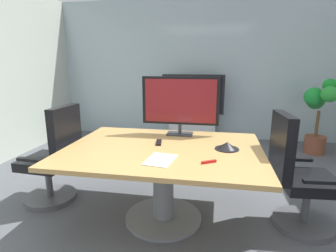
# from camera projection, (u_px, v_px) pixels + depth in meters

# --- Properties ---
(ground_plane) EXTENTS (7.60, 7.60, 0.00)m
(ground_plane) POSITION_uv_depth(u_px,v_px,m) (170.00, 226.00, 2.56)
(ground_plane) COLOR #515459
(wall_back_glass_partition) EXTENTS (5.82, 0.10, 2.76)m
(wall_back_glass_partition) POSITION_uv_depth(u_px,v_px,m) (198.00, 70.00, 5.40)
(wall_back_glass_partition) COLOR #9EB2B7
(wall_back_glass_partition) RESTS_ON ground
(conference_table) EXTENTS (1.83, 1.35, 0.75)m
(conference_table) POSITION_uv_depth(u_px,v_px,m) (163.00, 165.00, 2.55)
(conference_table) COLOR #B2894C
(conference_table) RESTS_ON ground
(office_chair_left) EXTENTS (0.61, 0.59, 1.09)m
(office_chair_left) POSITION_uv_depth(u_px,v_px,m) (54.00, 163.00, 2.92)
(office_chair_left) COLOR #4C4C51
(office_chair_left) RESTS_ON ground
(office_chair_right) EXTENTS (0.61, 0.59, 1.09)m
(office_chair_right) POSITION_uv_depth(u_px,v_px,m) (298.00, 182.00, 2.46)
(office_chair_right) COLOR #4C4C51
(office_chair_right) RESTS_ON ground
(tv_monitor) EXTENTS (0.84, 0.18, 0.64)m
(tv_monitor) POSITION_uv_depth(u_px,v_px,m) (180.00, 102.00, 2.89)
(tv_monitor) COLOR #333338
(tv_monitor) RESTS_ON conference_table
(wall_display_unit) EXTENTS (1.20, 0.36, 1.31)m
(wall_display_unit) POSITION_uv_depth(u_px,v_px,m) (192.00, 119.00, 5.29)
(wall_display_unit) COLOR #B7BABC
(wall_display_unit) RESTS_ON ground
(potted_plant) EXTENTS (0.47, 0.64, 1.28)m
(potted_plant) POSITION_uv_depth(u_px,v_px,m) (318.00, 111.00, 4.48)
(potted_plant) COLOR brown
(potted_plant) RESTS_ON ground
(conference_phone) EXTENTS (0.22, 0.22, 0.07)m
(conference_phone) POSITION_uv_depth(u_px,v_px,m) (227.00, 146.00, 2.45)
(conference_phone) COLOR black
(conference_phone) RESTS_ON conference_table
(remote_control) EXTENTS (0.08, 0.18, 0.02)m
(remote_control) POSITION_uv_depth(u_px,v_px,m) (159.00, 142.00, 2.63)
(remote_control) COLOR black
(remote_control) RESTS_ON conference_table
(whiteboard_marker) EXTENTS (0.12, 0.09, 0.02)m
(whiteboard_marker) POSITION_uv_depth(u_px,v_px,m) (209.00, 162.00, 2.12)
(whiteboard_marker) COLOR red
(whiteboard_marker) RESTS_ON conference_table
(paper_notepad) EXTENTS (0.25, 0.33, 0.01)m
(paper_notepad) POSITION_uv_depth(u_px,v_px,m) (160.00, 160.00, 2.18)
(paper_notepad) COLOR white
(paper_notepad) RESTS_ON conference_table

